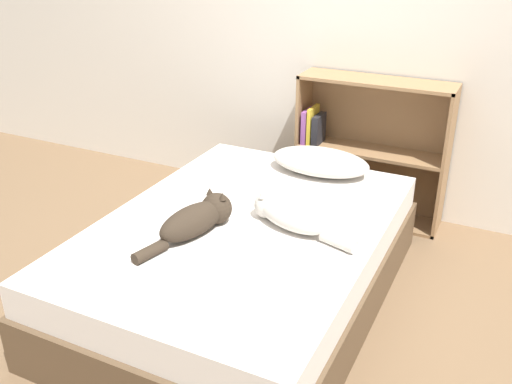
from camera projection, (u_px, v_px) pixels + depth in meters
name	position (u px, v px, depth m)	size (l,w,h in m)	color
ground_plane	(244.00, 297.00, 2.90)	(8.00, 8.00, 0.00)	brown
wall_back	(342.00, 10.00, 3.44)	(8.00, 0.06, 2.50)	silver
bed	(244.00, 261.00, 2.81)	(1.30, 1.83, 0.43)	brown
pillow	(320.00, 162.00, 3.23)	(0.57, 0.32, 0.13)	beige
cat_light	(291.00, 215.00, 2.64)	(0.56, 0.27, 0.15)	beige
cat_dark	(198.00, 218.00, 2.60)	(0.23, 0.56, 0.17)	#33281E
bookshelf	(369.00, 147.00, 3.56)	(0.92, 0.26, 0.90)	#8E6B47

